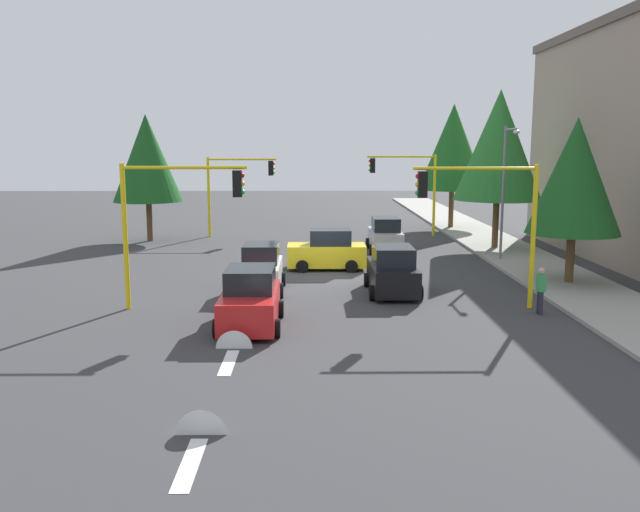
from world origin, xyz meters
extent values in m
plane|color=#353538|center=(0.00, 0.00, 0.00)|extent=(120.00, 120.00, 0.00)
cube|color=gray|center=(-5.00, 10.50, 0.07)|extent=(80.00, 4.00, 0.15)
cube|color=silver|center=(12.30, -3.00, 0.01)|extent=(2.20, 0.36, 0.01)
cone|color=silver|center=(11.00, -3.00, 0.01)|extent=(0.01, 1.10, 1.10)
cube|color=silver|center=(18.30, -3.00, 0.01)|extent=(2.20, 0.36, 0.01)
cone|color=silver|center=(17.00, -3.00, 0.01)|extent=(0.01, 1.10, 1.10)
cylinder|color=yellow|center=(6.00, -7.50, 2.68)|extent=(0.18, 0.18, 5.37)
cylinder|color=yellow|center=(6.00, -5.25, 5.22)|extent=(0.12, 4.50, 0.12)
cube|color=black|center=(6.00, -3.36, 4.64)|extent=(0.36, 0.32, 0.96)
sphere|color=red|center=(6.00, -3.18, 4.94)|extent=(0.18, 0.18, 0.18)
sphere|color=yellow|center=(6.00, -3.18, 4.64)|extent=(0.18, 0.18, 0.18)
sphere|color=green|center=(6.00, -3.18, 4.34)|extent=(0.18, 0.18, 0.18)
cylinder|color=yellow|center=(6.00, 7.50, 2.67)|extent=(0.18, 0.18, 5.33)
cylinder|color=yellow|center=(6.00, 5.25, 5.18)|extent=(0.12, 4.50, 0.12)
cube|color=black|center=(6.00, 3.36, 4.60)|extent=(0.36, 0.32, 0.96)
sphere|color=red|center=(6.00, 3.18, 4.90)|extent=(0.18, 0.18, 0.18)
sphere|color=yellow|center=(6.00, 3.18, 4.60)|extent=(0.18, 0.18, 0.18)
sphere|color=green|center=(6.00, 3.18, 4.30)|extent=(0.18, 0.18, 0.18)
cylinder|color=yellow|center=(-14.00, 7.50, 2.72)|extent=(0.18, 0.18, 5.44)
cylinder|color=yellow|center=(-14.00, 5.25, 5.29)|extent=(0.12, 4.50, 0.12)
cube|color=black|center=(-14.00, 3.36, 4.71)|extent=(0.36, 0.32, 0.96)
sphere|color=red|center=(-14.00, 3.18, 5.01)|extent=(0.18, 0.18, 0.18)
sphere|color=yellow|center=(-14.00, 3.18, 4.71)|extent=(0.18, 0.18, 0.18)
sphere|color=green|center=(-14.00, 3.18, 4.41)|extent=(0.18, 0.18, 0.18)
cylinder|color=yellow|center=(-14.00, -7.50, 2.63)|extent=(0.18, 0.18, 5.27)
cylinder|color=yellow|center=(-14.00, -5.25, 5.12)|extent=(0.12, 4.50, 0.12)
cube|color=black|center=(-14.00, -3.36, 4.54)|extent=(0.36, 0.32, 0.96)
sphere|color=red|center=(-14.00, -3.18, 4.84)|extent=(0.18, 0.18, 0.18)
sphere|color=yellow|center=(-14.00, -3.18, 4.54)|extent=(0.18, 0.18, 0.18)
sphere|color=green|center=(-14.00, -3.18, 4.24)|extent=(0.18, 0.18, 0.18)
cylinder|color=slate|center=(-4.00, 9.20, 3.50)|extent=(0.14, 0.14, 7.00)
cylinder|color=slate|center=(-3.10, 9.20, 6.80)|extent=(1.80, 0.10, 0.10)
ellipsoid|color=silver|center=(-2.20, 9.20, 6.65)|extent=(0.56, 0.28, 0.20)
cylinder|color=brown|center=(-18.00, 9.50, 1.53)|extent=(0.36, 0.36, 3.06)
cone|color=#1E6023|center=(-18.00, 9.50, 5.91)|extent=(4.89, 4.89, 6.11)
cylinder|color=brown|center=(2.00, 10.50, 1.23)|extent=(0.36, 0.36, 2.46)
cone|color=#19511E|center=(2.00, 10.50, 4.73)|extent=(3.94, 3.94, 4.93)
cylinder|color=brown|center=(-8.00, 10.00, 1.56)|extent=(0.36, 0.36, 3.12)
cone|color=#28752D|center=(-8.00, 10.00, 6.04)|extent=(4.99, 4.99, 6.24)
cylinder|color=brown|center=(-12.00, -11.00, 1.36)|extent=(0.36, 0.36, 2.72)
cone|color=#19511E|center=(-12.00, -11.00, 5.24)|extent=(4.35, 4.35, 5.44)
cube|color=white|center=(3.09, -2.78, 0.69)|extent=(3.80, 1.62, 1.05)
cube|color=black|center=(2.90, -2.78, 1.60)|extent=(1.98, 1.43, 0.76)
cylinder|color=black|center=(4.27, -1.91, 0.30)|extent=(0.60, 0.20, 0.60)
cylinder|color=black|center=(4.27, -3.65, 0.30)|extent=(0.60, 0.20, 0.60)
cylinder|color=black|center=(1.91, -1.91, 0.30)|extent=(0.60, 0.20, 0.60)
cylinder|color=black|center=(1.91, -3.65, 0.30)|extent=(0.60, 0.20, 0.60)
cube|color=black|center=(3.46, 2.63, 0.69)|extent=(4.09, 1.77, 1.05)
cube|color=black|center=(3.67, 2.63, 1.60)|extent=(2.12, 1.56, 0.76)
cylinder|color=black|center=(2.20, 1.68, 0.30)|extent=(0.60, 0.20, 0.60)
cylinder|color=black|center=(2.20, 3.58, 0.30)|extent=(0.60, 0.20, 0.60)
cylinder|color=black|center=(4.73, 1.68, 0.30)|extent=(0.60, 0.20, 0.60)
cylinder|color=black|center=(4.73, 3.58, 0.30)|extent=(0.60, 0.20, 0.60)
cube|color=red|center=(8.57, -2.73, 0.69)|extent=(4.07, 1.79, 1.05)
cube|color=black|center=(8.36, -2.73, 1.60)|extent=(2.12, 1.58, 0.76)
cylinder|color=black|center=(9.83, -1.77, 0.30)|extent=(0.60, 0.20, 0.60)
cylinder|color=black|center=(9.83, -3.69, 0.30)|extent=(0.60, 0.20, 0.60)
cylinder|color=black|center=(7.31, -1.77, 0.30)|extent=(0.60, 0.20, 0.60)
cylinder|color=black|center=(7.31, -3.69, 0.30)|extent=(0.60, 0.20, 0.60)
cube|color=#B2B5BA|center=(-7.54, 3.55, 0.69)|extent=(3.99, 1.68, 1.05)
cube|color=black|center=(-7.34, 3.55, 1.60)|extent=(2.07, 1.47, 0.76)
cylinder|color=black|center=(-8.77, 2.65, 0.30)|extent=(0.60, 0.20, 0.60)
cylinder|color=black|center=(-8.77, 4.44, 0.30)|extent=(0.60, 0.20, 0.60)
cylinder|color=black|center=(-6.30, 2.65, 0.30)|extent=(0.60, 0.20, 0.60)
cylinder|color=black|center=(-6.30, 4.44, 0.30)|extent=(0.60, 0.20, 0.60)
cube|color=yellow|center=(-2.00, 0.05, 0.69)|extent=(1.78, 3.81, 1.05)
cube|color=black|center=(-2.00, 0.24, 1.60)|extent=(1.57, 1.98, 0.76)
cylinder|color=black|center=(-1.05, -1.13, 0.30)|extent=(0.20, 0.60, 0.60)
cylinder|color=black|center=(-2.95, -1.13, 0.30)|extent=(0.20, 0.60, 0.60)
cylinder|color=black|center=(-1.05, 1.23, 0.30)|extent=(0.20, 0.60, 0.60)
cylinder|color=black|center=(-2.95, 1.23, 0.30)|extent=(0.20, 0.60, 0.60)
cylinder|color=#262638|center=(7.09, 7.53, 0.42)|extent=(0.16, 0.16, 0.85)
cylinder|color=#262638|center=(6.89, 7.53, 0.42)|extent=(0.16, 0.16, 0.85)
cube|color=green|center=(6.99, 7.53, 1.15)|extent=(0.40, 0.24, 0.60)
sphere|color=tan|center=(6.99, 7.53, 1.59)|extent=(0.22, 0.22, 0.22)
camera|label=1|loc=(30.13, -0.67, 5.98)|focal=37.27mm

